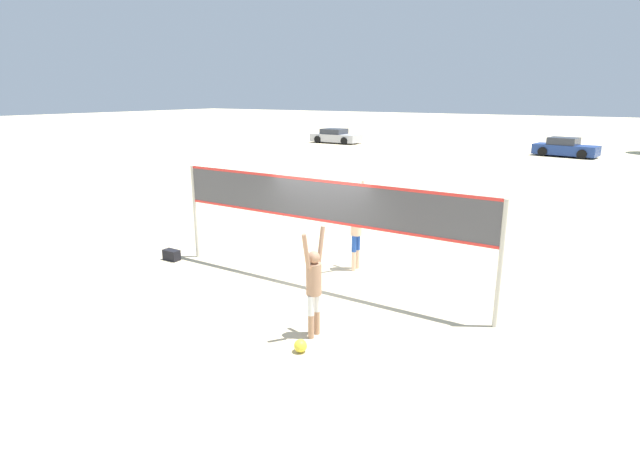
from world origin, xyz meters
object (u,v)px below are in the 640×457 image
at_px(player_blocker, 356,224).
at_px(parked_car_near, 336,136).
at_px(volleyball_net, 320,207).
at_px(volleyball, 300,346).
at_px(gear_bag, 172,255).
at_px(player_spiker, 314,282).
at_px(parked_car_mid, 565,148).

xyz_separation_m(player_blocker, parked_car_near, (-17.29, 28.27, -0.60)).
relative_size(volleyball_net, volleyball, 34.81).
distance_m(volleyball, gear_bag, 6.10).
distance_m(player_spiker, parked_car_mid, 32.00).
relative_size(volleyball, parked_car_mid, 0.05).
xyz_separation_m(volleyball, gear_bag, (-5.69, 2.21, 0.03)).
bearing_deg(volleyball, player_blocker, 105.85).
relative_size(player_blocker, volleyball, 9.71).
relative_size(gear_bag, parked_car_mid, 0.10).
distance_m(gear_bag, parked_car_near, 32.84).
relative_size(player_spiker, player_blocker, 0.91).
relative_size(volleyball, gear_bag, 0.50).
xyz_separation_m(player_spiker, player_blocker, (-1.06, 3.56, 0.12)).
bearing_deg(parked_car_near, volleyball, -59.58).
distance_m(player_blocker, volleyball, 4.48).
xyz_separation_m(gear_bag, parked_car_mid, (5.83, 30.41, 0.45)).
height_order(volleyball_net, parked_car_mid, volleyball_net).
distance_m(volleyball_net, player_spiker, 2.62).
height_order(player_spiker, gear_bag, player_spiker).
distance_m(player_spiker, parked_car_near, 36.74).
relative_size(player_spiker, gear_bag, 4.44).
height_order(player_spiker, volleyball, player_spiker).
xyz_separation_m(player_blocker, volleyball, (1.19, -4.18, -1.06)).
bearing_deg(volleyball_net, parked_car_mid, 87.11).
bearing_deg(parked_car_mid, gear_bag, -91.72).
height_order(player_spiker, parked_car_near, player_spiker).
distance_m(parked_car_near, parked_car_mid, 18.62).
bearing_deg(player_spiker, volleyball_net, 29.77).
bearing_deg(gear_bag, volleyball_net, 7.55).
bearing_deg(volleyball_net, volleyball, -63.92).
distance_m(volleyball, parked_car_near, 37.34).
bearing_deg(player_spiker, volleyball, -168.59).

